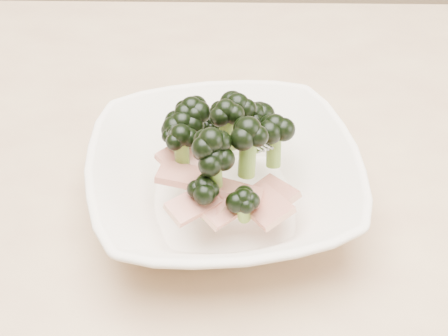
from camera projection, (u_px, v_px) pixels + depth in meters
The scene contains 2 objects.
dining_table at pixel (161, 234), 0.74m from camera, with size 1.20×0.80×0.75m.
broccoli_dish at pixel (224, 175), 0.61m from camera, with size 0.30×0.30×0.12m.
Camera 1 is at (0.08, -0.50, 1.20)m, focal length 50.00 mm.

